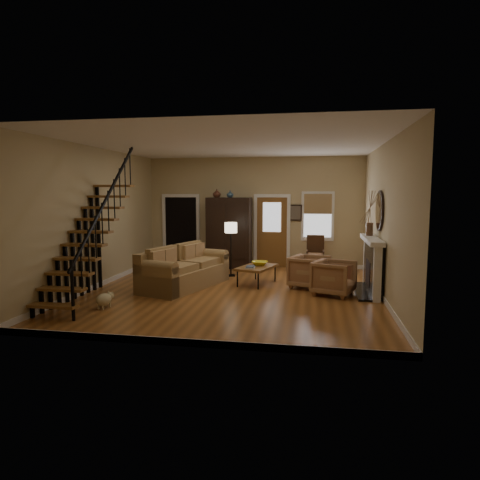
% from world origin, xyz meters
% --- Properties ---
extents(room, '(7.00, 7.33, 3.30)m').
position_xyz_m(room, '(-0.41, 1.76, 1.51)').
color(room, '#9A5B27').
rests_on(room, ground).
extents(staircase, '(0.94, 2.80, 3.20)m').
position_xyz_m(staircase, '(-2.78, -1.30, 1.60)').
color(staircase, brown).
rests_on(staircase, ground).
extents(fireplace, '(0.33, 1.95, 2.30)m').
position_xyz_m(fireplace, '(3.13, 0.50, 0.74)').
color(fireplace, black).
rests_on(fireplace, ground).
extents(armoire, '(1.30, 0.60, 2.10)m').
position_xyz_m(armoire, '(-0.70, 3.15, 1.05)').
color(armoire, black).
rests_on(armoire, ground).
extents(vase_a, '(0.24, 0.24, 0.25)m').
position_xyz_m(vase_a, '(-1.05, 3.05, 2.22)').
color(vase_a, '#4C2619').
rests_on(vase_a, armoire).
extents(vase_b, '(0.20, 0.20, 0.21)m').
position_xyz_m(vase_b, '(-0.65, 3.05, 2.21)').
color(vase_b, '#334C60').
rests_on(vase_b, armoire).
extents(sofa, '(1.75, 2.64, 0.91)m').
position_xyz_m(sofa, '(-1.23, 0.33, 0.45)').
color(sofa, '#9D7947').
rests_on(sofa, ground).
extents(coffee_table, '(1.01, 1.32, 0.45)m').
position_xyz_m(coffee_table, '(0.43, 0.94, 0.22)').
color(coffee_table, brown).
rests_on(coffee_table, ground).
extents(bowl, '(0.40, 0.40, 0.10)m').
position_xyz_m(bowl, '(0.48, 1.09, 0.50)').
color(bowl, yellow).
rests_on(bowl, coffee_table).
extents(books, '(0.21, 0.29, 0.05)m').
position_xyz_m(books, '(0.31, 0.64, 0.48)').
color(books, beige).
rests_on(books, coffee_table).
extents(armchair_left, '(1.07, 1.06, 0.77)m').
position_xyz_m(armchair_left, '(2.25, 0.12, 0.38)').
color(armchair_left, brown).
rests_on(armchair_left, ground).
extents(armchair_right, '(1.06, 1.05, 0.77)m').
position_xyz_m(armchair_right, '(1.71, 0.74, 0.38)').
color(armchair_right, brown).
rests_on(armchair_right, ground).
extents(floor_lamp, '(0.41, 0.41, 1.45)m').
position_xyz_m(floor_lamp, '(-0.40, 1.85, 0.73)').
color(floor_lamp, black).
rests_on(floor_lamp, ground).
extents(side_chair, '(0.54, 0.54, 1.02)m').
position_xyz_m(side_chair, '(1.85, 2.95, 0.51)').
color(side_chair, '#3D2413').
rests_on(side_chair, ground).
extents(dog, '(0.33, 0.46, 0.30)m').
position_xyz_m(dog, '(-2.23, -1.75, 0.15)').
color(dog, beige).
rests_on(dog, ground).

